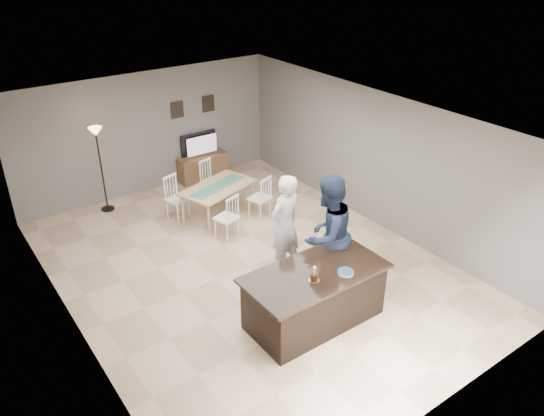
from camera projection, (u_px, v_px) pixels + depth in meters
floor at (249, 266)px, 9.46m from camera, size 8.00×8.00×0.00m
room_shell at (247, 181)px, 8.68m from camera, size 8.00×8.00×8.00m
kitchen_island at (314, 296)px, 7.96m from camera, size 2.15×1.10×0.90m
tv_console at (203, 167)px, 12.65m from camera, size 1.20×0.40×0.60m
television at (200, 144)px, 12.44m from camera, size 0.91×0.12×0.53m
tv_screen_glow at (202, 145)px, 12.38m from camera, size 0.78×0.00×0.78m
picture_frames at (193, 107)px, 12.10m from camera, size 1.10×0.02×0.38m
doorway at (133, 359)px, 5.68m from camera, size 0.00×2.10×2.65m
woman at (285, 225)px, 8.95m from camera, size 0.75×0.57×1.83m
man at (327, 235)px, 8.45m from camera, size 1.11×0.94×2.03m
birthday_cake at (314, 277)px, 7.53m from camera, size 0.16×0.16×0.24m
plate_stack at (346, 272)px, 7.70m from camera, size 0.24×0.24×0.04m
dining_table at (218, 192)px, 10.82m from camera, size 1.89×2.07×0.93m
floor_lamp at (98, 147)px, 10.73m from camera, size 0.28×0.28×1.85m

